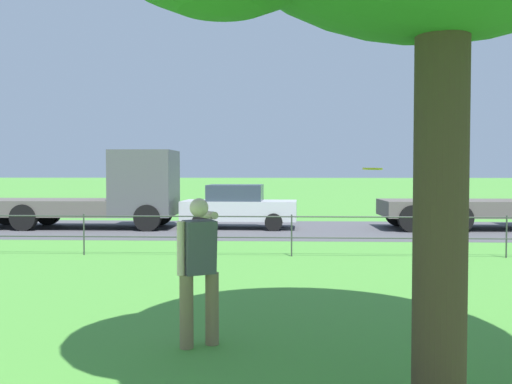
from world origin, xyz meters
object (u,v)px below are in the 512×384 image
frisbee (373,169)px  flatbed_truck_left (104,194)px  person_thrower (199,266)px  car_silver_center (239,206)px

frisbee → flatbed_truck_left: bearing=121.4°
person_thrower → frisbee: size_ratio=4.57×
person_thrower → flatbed_truck_left: (-5.37, 13.62, 0.28)m
frisbee → person_thrower: bearing=-150.3°
car_silver_center → flatbed_truck_left: bearing=-179.2°
frisbee → car_silver_center: frisbee is taller
frisbee → car_silver_center: size_ratio=0.09×
person_thrower → car_silver_center: bearing=92.4°
frisbee → flatbed_truck_left: (-7.56, 12.37, -0.86)m
flatbed_truck_left → car_silver_center: 4.81m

